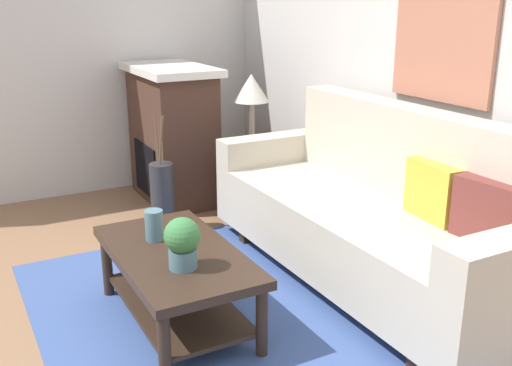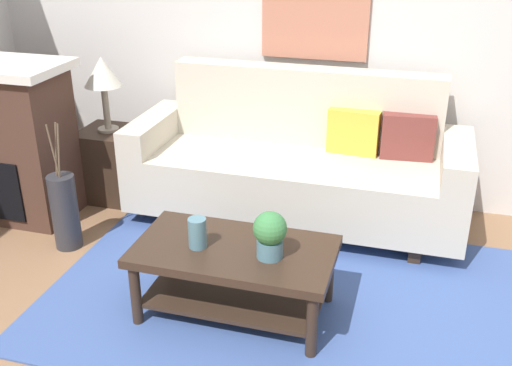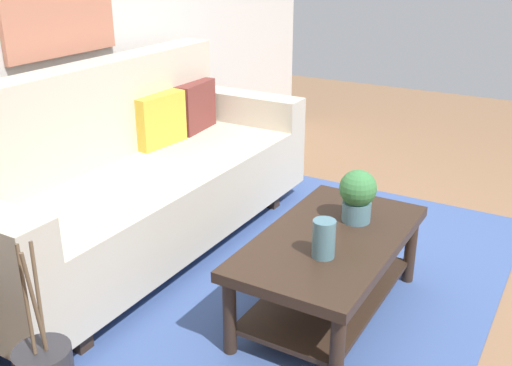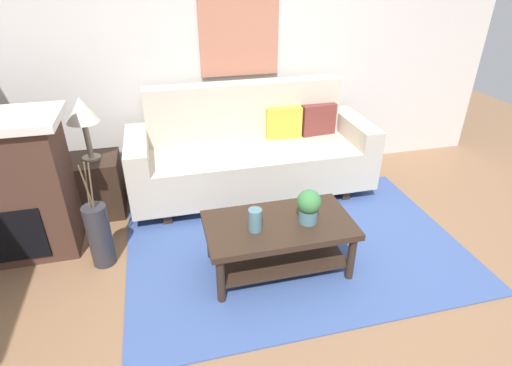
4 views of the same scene
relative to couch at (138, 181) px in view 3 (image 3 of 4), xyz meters
name	(u,v)px [view 3 (image 3 of 4)]	position (x,y,z in m)	size (l,w,h in m)	color
ground_plane	(396,308)	(0.14, -1.51, -0.43)	(9.51, 9.51, 0.00)	#8C6647
wall_back	(70,7)	(0.14, 0.54, 0.92)	(5.51, 0.10, 2.70)	silver
area_rug	(306,281)	(0.14, -1.01, -0.43)	(2.76, 1.87, 0.01)	#3D5693
couch	(138,181)	(0.00, 0.00, 0.00)	(2.37, 0.84, 1.08)	beige
throw_pillow_mustard	(159,120)	(0.37, 0.12, 0.25)	(0.36, 0.12, 0.32)	gold
throw_pillow_maroon	(195,106)	(0.75, 0.12, 0.25)	(0.36, 0.12, 0.32)	brown
coffee_table	(330,258)	(-0.08, -1.23, -0.12)	(1.10, 0.60, 0.43)	#332319
tabletop_vase	(324,239)	(-0.27, -1.28, 0.08)	(0.10, 0.10, 0.17)	slate
potted_plant_tabletop	(358,194)	(0.13, -1.27, 0.14)	(0.18, 0.18, 0.26)	slate
floor_vase_branch_a	(38,297)	(-1.39, -0.83, 0.27)	(0.01, 0.01, 0.36)	brown
floor_vase_branch_b	(26,300)	(-1.42, -0.82, 0.27)	(0.01, 0.01, 0.36)	brown
floor_vase_branch_c	(34,304)	(-1.41, -0.85, 0.27)	(0.01, 0.01, 0.36)	brown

